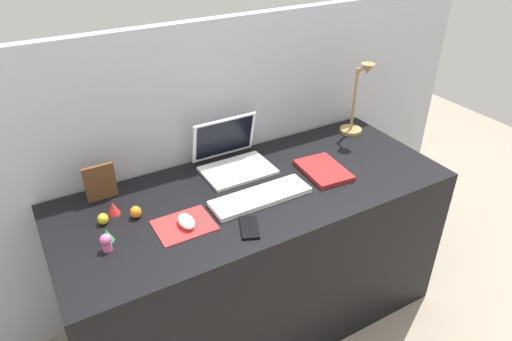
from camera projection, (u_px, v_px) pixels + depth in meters
name	position (u px, v px, depth m)	size (l,w,h in m)	color
ground_plane	(256.00, 313.00, 2.28)	(6.00, 6.00, 0.00)	gray
back_wall	(217.00, 163.00, 2.21)	(2.84, 0.05, 1.35)	#B2B7C1
desk	(256.00, 257.00, 2.09)	(1.64, 0.67, 0.74)	black
laptop	(232.00, 155.00, 2.03)	(0.30, 0.26, 0.21)	white
keyboard	(261.00, 197.00, 1.83)	(0.41, 0.13, 0.02)	white
mousepad	(184.00, 225.00, 1.69)	(0.21, 0.17, 0.00)	red
mouse	(186.00, 221.00, 1.68)	(0.06, 0.10, 0.03)	white
cell_phone	(249.00, 228.00, 1.67)	(0.06, 0.13, 0.01)	black
desk_lamp	(358.00, 101.00, 2.23)	(0.11, 0.15, 0.38)	#A5844C
notebook_pad	(324.00, 170.00, 2.01)	(0.17, 0.24, 0.02)	maroon
picture_frame	(100.00, 182.00, 1.80)	(0.12, 0.02, 0.15)	brown
toy_figurine_red	(113.00, 208.00, 1.74)	(0.05, 0.05, 0.05)	red
toy_figurine_green	(107.00, 235.00, 1.61)	(0.05, 0.05, 0.05)	green
toy_figurine_orange	(136.00, 212.00, 1.72)	(0.04, 0.04, 0.05)	orange
toy_figurine_yellow	(103.00, 219.00, 1.69)	(0.04, 0.04, 0.04)	yellow
toy_figurine_pink	(106.00, 242.00, 1.56)	(0.04, 0.04, 0.06)	pink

